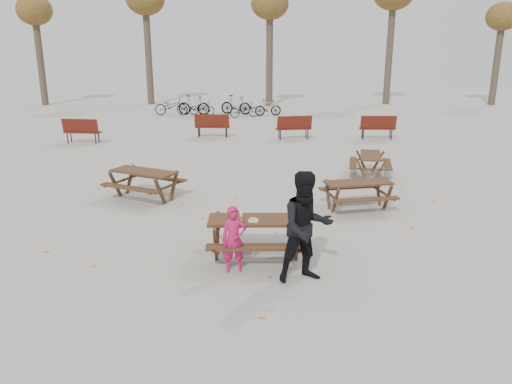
{
  "coord_description": "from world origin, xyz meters",
  "views": [
    {
      "loc": [
        -0.05,
        -8.8,
        3.91
      ],
      "look_at": [
        0.0,
        1.0,
        1.0
      ],
      "focal_mm": 35.0,
      "sensor_mm": 36.0,
      "label": 1
    }
  ],
  "objects_px": {
    "picnic_table_north": "(144,185)",
    "soda_bottle": "(241,216)",
    "main_picnic_table": "(256,228)",
    "adult": "(306,227)",
    "child": "(234,239)",
    "picnic_table_east": "(357,195)",
    "food_tray": "(253,221)",
    "picnic_table_far": "(370,165)"
  },
  "relations": [
    {
      "from": "food_tray",
      "to": "child",
      "type": "bearing_deg",
      "value": -127.97
    },
    {
      "from": "soda_bottle",
      "to": "picnic_table_east",
      "type": "distance_m",
      "value": 4.11
    },
    {
      "from": "main_picnic_table",
      "to": "child",
      "type": "relative_size",
      "value": 1.49
    },
    {
      "from": "picnic_table_north",
      "to": "picnic_table_east",
      "type": "bearing_deg",
      "value": 17.47
    },
    {
      "from": "child",
      "to": "adult",
      "type": "height_order",
      "value": "adult"
    },
    {
      "from": "child",
      "to": "picnic_table_north",
      "type": "xyz_separation_m",
      "value": [
        -2.52,
        4.41,
        -0.23
      ]
    },
    {
      "from": "main_picnic_table",
      "to": "soda_bottle",
      "type": "bearing_deg",
      "value": -165.17
    },
    {
      "from": "food_tray",
      "to": "picnic_table_north",
      "type": "distance_m",
      "value": 4.91
    },
    {
      "from": "food_tray",
      "to": "adult",
      "type": "distance_m",
      "value": 1.21
    },
    {
      "from": "picnic_table_north",
      "to": "picnic_table_far",
      "type": "height_order",
      "value": "picnic_table_north"
    },
    {
      "from": "food_tray",
      "to": "soda_bottle",
      "type": "xyz_separation_m",
      "value": [
        -0.23,
        0.09,
        0.05
      ]
    },
    {
      "from": "adult",
      "to": "picnic_table_north",
      "type": "height_order",
      "value": "adult"
    },
    {
      "from": "adult",
      "to": "picnic_table_north",
      "type": "xyz_separation_m",
      "value": [
        -3.75,
        4.76,
        -0.59
      ]
    },
    {
      "from": "main_picnic_table",
      "to": "picnic_table_far",
      "type": "height_order",
      "value": "main_picnic_table"
    },
    {
      "from": "adult",
      "to": "picnic_table_far",
      "type": "distance_m",
      "value": 7.6
    },
    {
      "from": "picnic_table_north",
      "to": "picnic_table_far",
      "type": "bearing_deg",
      "value": 46.59
    },
    {
      "from": "soda_bottle",
      "to": "picnic_table_north",
      "type": "relative_size",
      "value": 0.1
    },
    {
      "from": "child",
      "to": "adult",
      "type": "bearing_deg",
      "value": -23.27
    },
    {
      "from": "soda_bottle",
      "to": "picnic_table_east",
      "type": "bearing_deg",
      "value": 46.84
    },
    {
      "from": "child",
      "to": "picnic_table_north",
      "type": "distance_m",
      "value": 5.08
    },
    {
      "from": "picnic_table_north",
      "to": "child",
      "type": "bearing_deg",
      "value": -33.42
    },
    {
      "from": "picnic_table_north",
      "to": "picnic_table_far",
      "type": "xyz_separation_m",
      "value": [
        6.46,
        2.31,
        -0.04
      ]
    },
    {
      "from": "soda_bottle",
      "to": "picnic_table_north",
      "type": "distance_m",
      "value": 4.7
    },
    {
      "from": "food_tray",
      "to": "picnic_table_far",
      "type": "relative_size",
      "value": 0.12
    },
    {
      "from": "main_picnic_table",
      "to": "child",
      "type": "height_order",
      "value": "child"
    },
    {
      "from": "picnic_table_east",
      "to": "picnic_table_far",
      "type": "xyz_separation_m",
      "value": [
        1.04,
        3.21,
        -0.01
      ]
    },
    {
      "from": "picnic_table_far",
      "to": "picnic_table_north",
      "type": "bearing_deg",
      "value": 121.04
    },
    {
      "from": "food_tray",
      "to": "picnic_table_north",
      "type": "xyz_separation_m",
      "value": [
        -2.86,
        3.96,
        -0.42
      ]
    },
    {
      "from": "child",
      "to": "picnic_table_north",
      "type": "height_order",
      "value": "child"
    },
    {
      "from": "main_picnic_table",
      "to": "adult",
      "type": "height_order",
      "value": "adult"
    },
    {
      "from": "adult",
      "to": "picnic_table_north",
      "type": "relative_size",
      "value": 1.1
    },
    {
      "from": "picnic_table_east",
      "to": "picnic_table_north",
      "type": "bearing_deg",
      "value": 159.18
    },
    {
      "from": "food_tray",
      "to": "soda_bottle",
      "type": "height_order",
      "value": "soda_bottle"
    },
    {
      "from": "food_tray",
      "to": "adult",
      "type": "height_order",
      "value": "adult"
    },
    {
      "from": "picnic_table_north",
      "to": "adult",
      "type": "bearing_deg",
      "value": -24.93
    },
    {
      "from": "soda_bottle",
      "to": "food_tray",
      "type": "bearing_deg",
      "value": -22.4
    },
    {
      "from": "soda_bottle",
      "to": "child",
      "type": "xyz_separation_m",
      "value": [
        -0.12,
        -0.54,
        -0.24
      ]
    },
    {
      "from": "main_picnic_table",
      "to": "child",
      "type": "xyz_separation_m",
      "value": [
        -0.4,
        -0.61,
        0.02
      ]
    },
    {
      "from": "main_picnic_table",
      "to": "adult",
      "type": "xyz_separation_m",
      "value": [
        0.84,
        -0.97,
        0.38
      ]
    },
    {
      "from": "picnic_table_north",
      "to": "soda_bottle",
      "type": "bearing_deg",
      "value": -28.91
    },
    {
      "from": "food_tray",
      "to": "picnic_table_far",
      "type": "xyz_separation_m",
      "value": [
        3.6,
        6.28,
        -0.46
      ]
    },
    {
      "from": "picnic_table_east",
      "to": "picnic_table_north",
      "type": "xyz_separation_m",
      "value": [
        -5.42,
        0.9,
        0.03
      ]
    }
  ]
}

